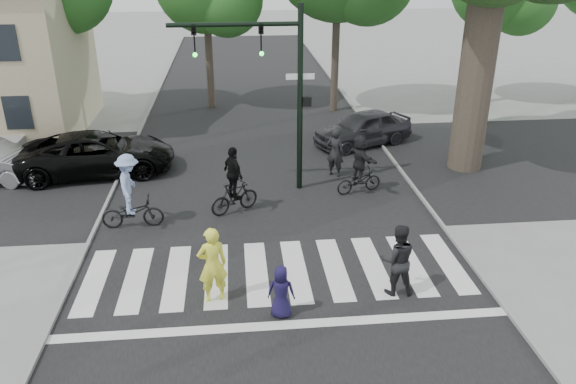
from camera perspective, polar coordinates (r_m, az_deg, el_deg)
The scene contains 16 objects.
ground at distance 13.55m, azimuth -0.87°, elevation -10.32°, with size 120.00×120.00×0.00m, color gray.
road_stem at distance 17.88m, azimuth -2.23°, elevation -1.25°, with size 10.00×70.00×0.01m, color black.
road_cross at distance 20.63m, azimuth -2.75°, elevation 2.31°, with size 70.00×10.00×0.01m, color black.
curb_left at distance 18.32m, azimuth -18.21°, elevation -1.72°, with size 0.10×70.00×0.10m, color gray.
curb_right at distance 18.81m, azimuth 13.31°, elevation -0.44°, with size 0.10×70.00×0.10m, color gray.
crosswalk at distance 14.09m, azimuth -1.10°, elevation -8.78°, with size 10.00×3.85×0.01m.
traffic_signal at distance 17.78m, azimuth -1.52°, elevation 11.91°, with size 4.45×0.29×6.00m.
pedestrian_woman at distance 12.97m, azimuth -7.69°, elevation -7.34°, with size 0.69×0.45×1.88m, color #F7F93F.
pedestrian_child at distance 12.50m, azimuth -0.71°, elevation -10.10°, with size 0.61×0.40×1.26m, color #181239.
pedestrian_adult at distance 13.38m, azimuth 11.05°, elevation -6.77°, with size 0.87×0.68×1.79m, color black.
cyclist_left at distance 16.70m, azimuth -15.71°, elevation -0.44°, with size 1.79×1.17×2.25m.
cyclist_mid at distance 17.11m, azimuth -5.51°, elevation 0.60°, with size 1.63×1.19×2.11m.
cyclist_right at distance 18.52m, azimuth 7.28°, elevation 2.51°, with size 1.68×1.56×2.02m.
car_suv at distance 21.15m, azimuth -18.81°, elevation 3.72°, with size 2.48×5.38×1.50m, color black.
car_grey at distance 23.19m, azimuth 7.62°, elevation 6.46°, with size 1.67×4.16×1.42m, color #302F34.
bystander_dark at distance 19.84m, azimuth 4.83°, elevation 4.05°, with size 0.64×0.42×1.76m, color black.
Camera 1 is at (-0.90, -11.14, 7.66)m, focal length 35.00 mm.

